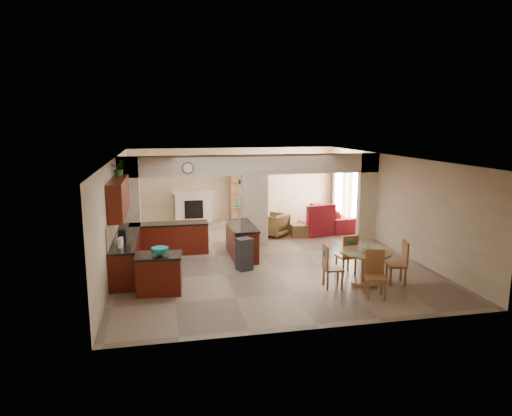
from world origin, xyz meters
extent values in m
plane|color=#85725C|center=(0.00, 0.00, 0.00)|extent=(10.00, 10.00, 0.00)
plane|color=white|center=(0.00, 0.00, 2.80)|extent=(10.00, 10.00, 0.00)
plane|color=beige|center=(0.00, 5.00, 1.40)|extent=(8.00, 0.00, 8.00)
plane|color=beige|center=(0.00, -5.00, 1.40)|extent=(8.00, 0.00, 8.00)
plane|color=beige|center=(-4.00, 0.00, 1.40)|extent=(0.00, 10.00, 10.00)
plane|color=beige|center=(4.00, 0.00, 1.40)|extent=(0.00, 10.00, 10.00)
cube|color=beige|center=(-3.70, 1.00, 1.40)|extent=(0.60, 0.25, 2.80)
cube|color=beige|center=(0.00, 1.00, 1.10)|extent=(0.80, 0.25, 2.20)
cube|color=beige|center=(3.70, 1.00, 1.40)|extent=(0.60, 0.25, 2.80)
cube|color=beige|center=(0.00, 1.00, 2.50)|extent=(8.00, 0.25, 0.60)
cube|color=#3F0B07|center=(-3.70, -0.80, 0.43)|extent=(0.60, 3.20, 0.86)
cube|color=black|center=(-3.70, -0.80, 0.89)|extent=(0.62, 3.22, 0.05)
cube|color=tan|center=(-3.98, -0.80, 1.20)|extent=(0.02, 3.20, 0.55)
cube|color=#3F0B07|center=(-2.60, 0.57, 0.43)|extent=(2.20, 0.60, 0.86)
cube|color=black|center=(-2.60, 0.57, 0.89)|extent=(2.22, 0.62, 0.05)
cube|color=#3F0B07|center=(-3.82, -0.80, 1.92)|extent=(0.35, 2.40, 0.90)
cube|color=#3F0B07|center=(-0.60, -0.10, 0.43)|extent=(0.65, 1.80, 0.86)
cube|color=black|center=(-0.60, -0.10, 0.89)|extent=(0.70, 1.85, 0.05)
cube|color=silver|center=(-0.60, -0.95, 0.42)|extent=(0.58, 0.04, 0.70)
cylinder|color=#50351A|center=(-2.00, 0.85, 2.45)|extent=(0.34, 0.03, 0.34)
cube|color=#955036|center=(1.20, 2.10, 0.01)|extent=(1.60, 1.30, 0.01)
cube|color=white|center=(-1.60, 4.84, 0.55)|extent=(1.40, 0.28, 1.10)
cube|color=black|center=(-1.60, 4.70, 0.50)|extent=(0.70, 0.04, 0.70)
cube|color=white|center=(-1.60, 4.82, 1.15)|extent=(1.60, 0.35, 0.10)
cube|color=brown|center=(0.35, 4.82, 0.90)|extent=(1.00, 0.32, 1.80)
cube|color=white|center=(3.97, 2.30, 1.20)|extent=(0.02, 0.90, 1.90)
cube|color=white|center=(3.97, 4.00, 1.20)|extent=(0.02, 0.90, 1.90)
cube|color=white|center=(3.97, 3.15, 1.05)|extent=(0.02, 0.70, 2.10)
cube|color=#47241C|center=(3.93, 1.70, 1.20)|extent=(0.10, 0.28, 2.30)
cube|color=#47241C|center=(3.93, 2.90, 1.20)|extent=(0.10, 0.28, 2.30)
cube|color=#47241C|center=(3.93, 3.40, 1.20)|extent=(0.10, 0.28, 2.30)
cube|color=#47241C|center=(3.93, 4.60, 1.20)|extent=(0.10, 0.28, 2.30)
cylinder|color=white|center=(1.50, 3.00, 2.56)|extent=(1.00, 1.00, 0.10)
cube|color=#3F0B07|center=(-2.88, -2.52, 0.41)|extent=(1.01, 0.75, 0.82)
cube|color=black|center=(-2.88, -2.52, 0.85)|extent=(1.07, 0.80, 0.05)
cylinder|color=teal|center=(-2.85, -2.58, 0.96)|extent=(0.37, 0.37, 0.18)
cube|color=#2E2E31|center=(-0.75, -1.34, 0.39)|extent=(0.45, 0.42, 0.77)
cylinder|color=brown|center=(1.82, -2.98, 0.79)|extent=(1.18, 1.18, 0.04)
cylinder|color=brown|center=(1.82, -2.98, 0.40)|extent=(0.17, 0.17, 0.77)
cylinder|color=brown|center=(1.82, -2.98, 0.03)|extent=(0.60, 0.60, 0.06)
cylinder|color=#62BF28|center=(1.77, -3.04, 0.88)|extent=(0.29, 0.29, 0.15)
imported|color=maroon|center=(3.30, 2.91, 0.38)|extent=(2.66, 1.19, 0.76)
cube|color=maroon|center=(2.38, 1.94, 0.21)|extent=(1.25, 1.11, 0.42)
imported|color=maroon|center=(0.86, 2.01, 0.38)|extent=(1.17, 1.17, 0.76)
cube|color=maroon|center=(1.69, 1.82, 0.20)|extent=(0.59, 0.59, 0.40)
imported|color=#224E14|center=(-3.82, -0.27, 2.59)|extent=(0.48, 0.45, 0.44)
cube|color=brown|center=(1.70, -2.15, 0.45)|extent=(0.48, 0.48, 0.05)
cube|color=brown|center=(1.84, -1.96, 0.22)|extent=(0.04, 0.04, 0.44)
cube|color=brown|center=(1.50, -2.01, 0.22)|extent=(0.04, 0.04, 0.44)
cube|color=brown|center=(1.89, -2.29, 0.22)|extent=(0.04, 0.04, 0.44)
cube|color=brown|center=(1.55, -2.34, 0.22)|extent=(0.04, 0.04, 0.44)
cube|color=brown|center=(1.72, -2.34, 0.75)|extent=(0.42, 0.10, 0.55)
cube|color=teal|center=(1.73, -2.36, 0.82)|extent=(0.14, 0.03, 0.14)
cube|color=brown|center=(2.57, -3.07, 0.45)|extent=(0.50, 0.50, 0.05)
cube|color=brown|center=(2.44, -2.86, 0.22)|extent=(0.04, 0.04, 0.44)
cube|color=brown|center=(2.37, -3.20, 0.22)|extent=(0.04, 0.04, 0.44)
cube|color=brown|center=(2.77, -2.94, 0.22)|extent=(0.04, 0.04, 0.44)
cube|color=brown|center=(2.70, -3.27, 0.22)|extent=(0.04, 0.04, 0.44)
cube|color=brown|center=(2.76, -3.11, 0.75)|extent=(0.13, 0.42, 0.55)
cube|color=teal|center=(2.78, -3.11, 0.82)|extent=(0.04, 0.14, 0.14)
cube|color=brown|center=(1.69, -3.77, 0.45)|extent=(0.52, 0.52, 0.05)
cube|color=brown|center=(1.48, -3.89, 0.22)|extent=(0.04, 0.04, 0.44)
cube|color=brown|center=(1.81, -3.98, 0.22)|extent=(0.04, 0.04, 0.44)
cube|color=brown|center=(1.58, -3.56, 0.22)|extent=(0.04, 0.04, 0.44)
cube|color=brown|center=(1.90, -3.66, 0.22)|extent=(0.04, 0.04, 0.44)
cube|color=brown|center=(1.75, -3.59, 0.75)|extent=(0.41, 0.16, 0.55)
cube|color=teal|center=(1.75, -3.57, 0.82)|extent=(0.14, 0.05, 0.14)
cube|color=brown|center=(1.02, -3.02, 0.45)|extent=(0.46, 0.46, 0.05)
cube|color=brown|center=(1.17, -3.20, 0.22)|extent=(0.04, 0.04, 0.44)
cube|color=brown|center=(1.20, -2.87, 0.22)|extent=(0.04, 0.04, 0.44)
cube|color=brown|center=(0.83, -3.17, 0.22)|extent=(0.04, 0.04, 0.44)
cube|color=brown|center=(0.86, -2.84, 0.22)|extent=(0.04, 0.04, 0.44)
cube|color=brown|center=(0.83, -3.00, 0.75)|extent=(0.08, 0.42, 0.55)
cube|color=teal|center=(0.80, -3.00, 0.82)|extent=(0.02, 0.14, 0.14)
camera|label=1|loc=(-2.75, -12.45, 3.73)|focal=32.00mm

